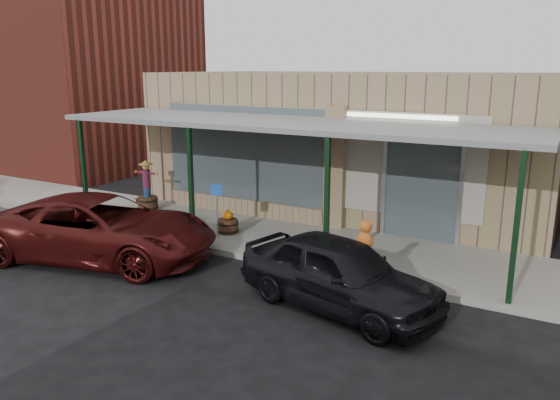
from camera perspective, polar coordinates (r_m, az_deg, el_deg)
The scene contains 10 objects.
ground at distance 11.16m, azimuth -8.54°, elevation -9.55°, with size 120.00×120.00×0.00m, color black.
sidewalk at distance 13.95m, azimuth 0.52°, elevation -4.23°, with size 40.00×3.20×0.15m, color gray.
storefront at distance 17.56m, azimuth 7.76°, elevation 6.15°, with size 12.00×6.25×4.20m.
awning at distance 13.30m, azimuth 0.47°, elevation 7.83°, with size 12.00×3.00×3.04m.
block_buildings_near at distance 17.79m, azimuth 15.34°, elevation 11.30°, with size 61.00×8.00×8.00m.
barrel_scarecrow at distance 17.00m, azimuth -13.69°, elevation 0.73°, with size 0.92×0.65×1.52m.
barrel_pumpkin at distance 14.32m, azimuth -5.47°, elevation -2.56°, with size 0.60×0.60×0.63m.
handicap_sign at distance 13.78m, azimuth -6.62°, elevation -0.37°, with size 0.27×0.13×1.38m.
parked_sedan at distance 10.21m, azimuth 6.20°, elevation -7.59°, with size 4.26×2.51×1.54m.
car_maroon at distance 13.30m, azimuth -18.22°, elevation -2.83°, with size 2.47×5.36×1.49m, color #430E0D.
Camera 1 is at (6.38, -8.03, 4.40)m, focal length 35.00 mm.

